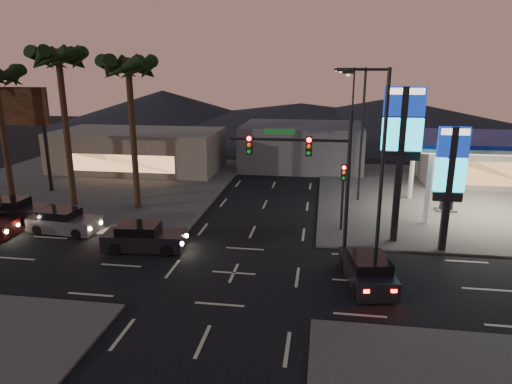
% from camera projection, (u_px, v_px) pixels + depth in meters
% --- Properties ---
extents(ground, '(140.00, 140.00, 0.00)m').
position_uv_depth(ground, '(234.00, 273.00, 22.93)').
color(ground, black).
rests_on(ground, ground).
extents(corner_lot_ne, '(24.00, 24.00, 0.12)m').
position_uv_depth(corner_lot_ne, '(473.00, 198.00, 35.87)').
color(corner_lot_ne, '#47443F').
rests_on(corner_lot_ne, ground).
extents(corner_lot_nw, '(24.00, 24.00, 0.12)m').
position_uv_depth(corner_lot_nw, '(92.00, 183.00, 40.47)').
color(corner_lot_nw, '#47443F').
rests_on(corner_lot_nw, ground).
extents(gas_station, '(12.20, 8.20, 5.47)m').
position_uv_depth(gas_station, '(500.00, 143.00, 30.73)').
color(gas_station, silver).
rests_on(gas_station, ground).
extents(convenience_store, '(10.00, 6.00, 4.00)m').
position_uv_depth(convenience_store, '(482.00, 162.00, 39.84)').
color(convenience_store, '#726B5B').
rests_on(convenience_store, ground).
extents(pylon_sign_tall, '(2.20, 0.35, 9.00)m').
position_uv_depth(pylon_sign_tall, '(402.00, 135.00, 25.26)').
color(pylon_sign_tall, black).
rests_on(pylon_sign_tall, ground).
extents(pylon_sign_short, '(1.60, 0.35, 7.00)m').
position_uv_depth(pylon_sign_short, '(450.00, 170.00, 24.41)').
color(pylon_sign_short, black).
rests_on(pylon_sign_short, ground).
extents(traffic_signal_mast, '(6.10, 0.39, 8.00)m').
position_uv_depth(traffic_signal_mast, '(313.00, 165.00, 22.90)').
color(traffic_signal_mast, black).
rests_on(traffic_signal_mast, ground).
extents(pedestal_signal, '(0.32, 0.39, 4.30)m').
position_uv_depth(pedestal_signal, '(343.00, 186.00, 28.02)').
color(pedestal_signal, black).
rests_on(pedestal_signal, ground).
extents(streetlight_near, '(2.14, 0.25, 10.00)m').
position_uv_depth(streetlight_near, '(378.00, 162.00, 21.40)').
color(streetlight_near, black).
rests_on(streetlight_near, ground).
extents(streetlight_mid, '(2.14, 0.25, 10.00)m').
position_uv_depth(streetlight_mid, '(359.00, 127.00, 33.80)').
color(streetlight_mid, black).
rests_on(streetlight_mid, ground).
extents(streetlight_far, '(2.14, 0.25, 10.00)m').
position_uv_depth(streetlight_far, '(350.00, 110.00, 47.15)').
color(streetlight_far, black).
rests_on(streetlight_far, ground).
extents(palm_a, '(4.41, 4.41, 10.86)m').
position_uv_depth(palm_a, '(129.00, 76.00, 30.79)').
color(palm_a, black).
rests_on(palm_a, ground).
extents(palm_b, '(4.41, 4.41, 11.46)m').
position_uv_depth(palm_b, '(59.00, 68.00, 31.37)').
color(palm_b, black).
rests_on(palm_b, ground).
extents(billboard, '(6.00, 0.30, 8.50)m').
position_uv_depth(billboard, '(14.00, 115.00, 36.60)').
color(billboard, black).
rests_on(billboard, ground).
extents(building_far_west, '(16.00, 8.00, 4.00)m').
position_uv_depth(building_far_west, '(139.00, 150.00, 45.39)').
color(building_far_west, '#726B5B').
rests_on(building_far_west, ground).
extents(building_far_mid, '(12.00, 9.00, 4.40)m').
position_uv_depth(building_far_mid, '(302.00, 146.00, 46.86)').
color(building_far_mid, '#4C4C51').
rests_on(building_far_mid, ground).
extents(hill_left, '(40.00, 40.00, 6.00)m').
position_uv_depth(hill_left, '(163.00, 107.00, 82.95)').
color(hill_left, black).
rests_on(hill_left, ground).
extents(hill_right, '(50.00, 50.00, 5.00)m').
position_uv_depth(hill_right, '(389.00, 113.00, 77.34)').
color(hill_right, black).
rests_on(hill_right, ground).
extents(hill_center, '(60.00, 60.00, 4.00)m').
position_uv_depth(hill_center, '(301.00, 115.00, 79.63)').
color(hill_center, black).
rests_on(hill_center, ground).
extents(car_lane_a_front, '(4.75, 2.28, 1.51)m').
position_uv_depth(car_lane_a_front, '(144.00, 238.00, 25.75)').
color(car_lane_a_front, black).
rests_on(car_lane_a_front, ground).
extents(car_lane_b_front, '(4.57, 2.22, 1.45)m').
position_uv_depth(car_lane_b_front, '(64.00, 222.00, 28.48)').
color(car_lane_b_front, '#4F5052').
rests_on(car_lane_b_front, ground).
extents(car_lane_b_mid, '(4.92, 2.15, 1.59)m').
position_uv_depth(car_lane_b_mid, '(12.00, 211.00, 30.34)').
color(car_lane_b_mid, black).
rests_on(car_lane_b_mid, ground).
extents(suv_station, '(2.57, 4.63, 1.46)m').
position_uv_depth(suv_station, '(367.00, 270.00, 21.64)').
color(suv_station, black).
rests_on(suv_station, ground).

